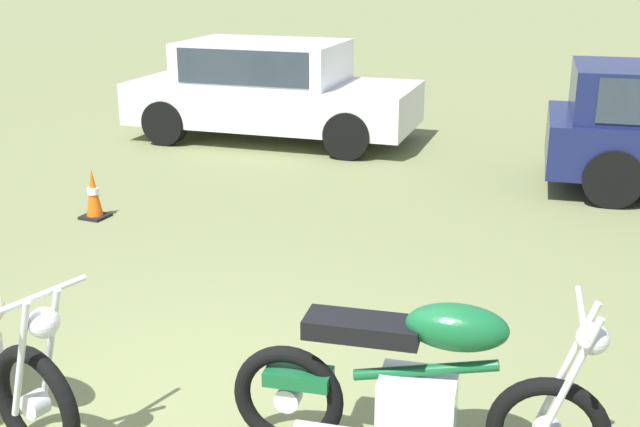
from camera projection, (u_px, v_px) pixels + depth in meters
motorcycle_green at (419, 386)px, 4.11m from camera, size 1.98×0.75×1.02m
car_white at (269, 86)px, 11.56m from camera, size 4.28×2.16×1.43m
traffic_cone at (93, 195)px, 8.20m from camera, size 0.25×0.25×0.53m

